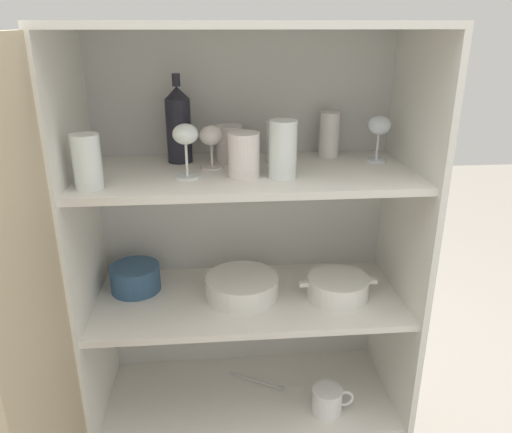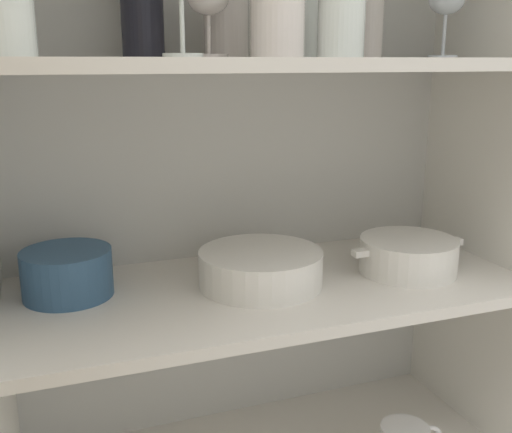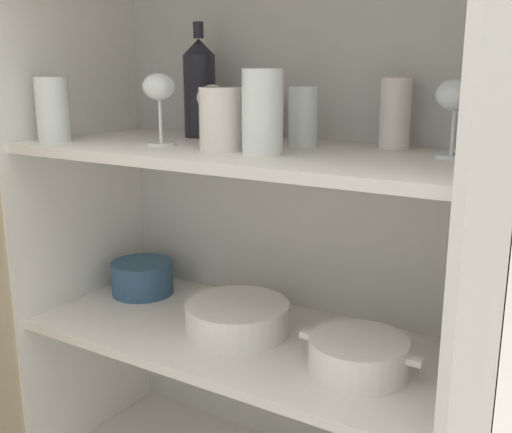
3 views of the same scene
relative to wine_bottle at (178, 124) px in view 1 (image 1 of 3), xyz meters
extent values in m
cube|color=silver|center=(0.19, 0.09, -0.47)|extent=(0.94, 0.02, 1.46)
cube|color=white|center=(-0.27, -0.12, -0.47)|extent=(0.02, 0.43, 1.46)
cube|color=white|center=(0.65, -0.12, -0.47)|extent=(0.02, 0.43, 1.46)
cube|color=white|center=(0.19, -0.12, 0.26)|extent=(0.94, 0.43, 0.02)
cube|color=silver|center=(0.19, -0.12, -0.88)|extent=(0.91, 0.39, 0.02)
cube|color=silver|center=(0.19, -0.12, -0.51)|extent=(0.91, 0.39, 0.02)
cube|color=silver|center=(0.19, -0.12, -0.12)|extent=(0.91, 0.39, 0.02)
cube|color=tan|center=(-0.26, -0.57, -0.47)|extent=(0.06, 0.47, 1.46)
cylinder|color=white|center=(0.28, -0.03, -0.05)|extent=(0.06, 0.06, 0.12)
cylinder|color=silver|center=(0.44, 0.02, -0.04)|extent=(0.06, 0.06, 0.13)
cylinder|color=white|center=(-0.21, -0.24, -0.04)|extent=(0.07, 0.07, 0.13)
cylinder|color=silver|center=(0.18, -0.17, -0.05)|extent=(0.08, 0.08, 0.12)
cylinder|color=silver|center=(0.14, -0.01, -0.06)|extent=(0.08, 0.08, 0.10)
cylinder|color=white|center=(0.27, -0.18, -0.03)|extent=(0.07, 0.07, 0.15)
cylinder|color=silver|center=(0.09, -0.08, -0.11)|extent=(0.06, 0.06, 0.01)
cylinder|color=silver|center=(0.09, -0.08, -0.07)|extent=(0.01, 0.01, 0.06)
ellipsoid|color=silver|center=(0.09, -0.08, -0.02)|extent=(0.07, 0.07, 0.05)
cylinder|color=white|center=(0.03, -0.17, -0.11)|extent=(0.06, 0.06, 0.01)
cylinder|color=white|center=(0.03, -0.17, -0.06)|extent=(0.01, 0.01, 0.08)
ellipsoid|color=white|center=(0.03, -0.17, 0.01)|extent=(0.07, 0.07, 0.05)
cylinder|color=white|center=(0.57, -0.05, -0.11)|extent=(0.06, 0.06, 0.01)
cylinder|color=white|center=(0.57, -0.05, -0.07)|extent=(0.01, 0.01, 0.07)
ellipsoid|color=white|center=(0.57, -0.05, 0.00)|extent=(0.07, 0.07, 0.05)
cylinder|color=black|center=(0.00, 0.00, -0.02)|extent=(0.07, 0.07, 0.18)
cone|color=black|center=(0.00, 0.00, 0.09)|extent=(0.07, 0.07, 0.03)
cylinder|color=black|center=(0.00, 0.00, 0.12)|extent=(0.02, 0.02, 0.03)
cylinder|color=white|center=(0.17, -0.11, -0.50)|extent=(0.22, 0.22, 0.01)
cylinder|color=white|center=(0.17, -0.11, -0.49)|extent=(0.22, 0.22, 0.01)
cylinder|color=white|center=(0.17, -0.11, -0.48)|extent=(0.22, 0.22, 0.01)
cylinder|color=white|center=(0.17, -0.11, -0.47)|extent=(0.22, 0.22, 0.01)
cylinder|color=white|center=(0.17, -0.11, -0.46)|extent=(0.22, 0.22, 0.01)
cylinder|color=white|center=(0.17, -0.11, -0.45)|extent=(0.22, 0.22, 0.01)
cylinder|color=white|center=(0.17, -0.11, -0.44)|extent=(0.22, 0.22, 0.01)
cylinder|color=#33567A|center=(-0.15, -0.05, -0.46)|extent=(0.15, 0.15, 0.08)
torus|color=#33567A|center=(-0.15, -0.05, -0.42)|extent=(0.15, 0.15, 0.01)
cylinder|color=white|center=(0.45, -0.14, -0.47)|extent=(0.18, 0.18, 0.06)
cube|color=white|center=(0.35, -0.14, -0.45)|extent=(0.03, 0.02, 0.01)
cube|color=white|center=(0.56, -0.14, -0.45)|extent=(0.03, 0.02, 0.01)
cylinder|color=white|center=(0.42, -0.21, -0.83)|extent=(0.09, 0.09, 0.09)
torus|color=white|center=(0.48, -0.21, -0.82)|extent=(0.06, 0.01, 0.06)
cylinder|color=silver|center=(0.21, -0.05, -0.87)|extent=(0.17, 0.10, 0.01)
ellipsoid|color=silver|center=(0.30, -0.10, -0.87)|extent=(0.04, 0.04, 0.01)
camera|label=1|loc=(0.10, -1.43, 0.27)|focal=35.00mm
camera|label=2|loc=(-0.18, -1.05, -0.11)|focal=42.00mm
camera|label=3|loc=(0.82, -1.09, 0.03)|focal=42.00mm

